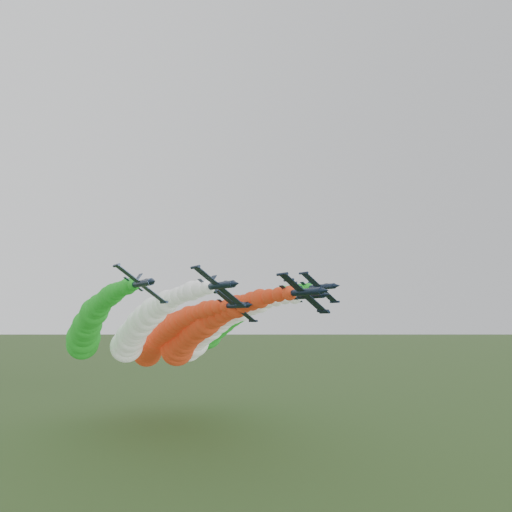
# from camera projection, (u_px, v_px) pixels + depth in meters

# --- Properties ---
(ground) EXTENTS (3000.00, 3000.00, 0.00)m
(ground) POSITION_uv_depth(u_px,v_px,m) (214.00, 487.00, 90.42)
(ground) COLOR #405F2A
(ground) RESTS_ON ground
(jet_lead) EXTENTS (17.31, 82.49, 21.82)m
(jet_lead) POSITION_uv_depth(u_px,v_px,m) (193.00, 335.00, 133.34)
(jet_lead) COLOR black
(jet_lead) RESTS_ON ground
(jet_inner_left) EXTENTS (17.14, 82.32, 21.65)m
(jet_inner_left) POSITION_uv_depth(u_px,v_px,m) (138.00, 331.00, 130.91)
(jet_inner_left) COLOR black
(jet_inner_left) RESTS_ON ground
(jet_inner_right) EXTENTS (16.82, 82.00, 21.33)m
(jet_inner_right) POSITION_uv_depth(u_px,v_px,m) (205.00, 334.00, 144.38)
(jet_inner_right) COLOR black
(jet_inner_right) RESTS_ON ground
(jet_outer_left) EXTENTS (17.07, 82.25, 21.58)m
(jet_outer_left) POSITION_uv_depth(u_px,v_px,m) (88.00, 329.00, 134.15)
(jet_outer_left) COLOR black
(jet_outer_left) RESTS_ON ground
(jet_outer_right) EXTENTS (16.45, 81.63, 20.96)m
(jet_outer_right) POSITION_uv_depth(u_px,v_px,m) (223.00, 324.00, 156.65)
(jet_outer_right) COLOR black
(jet_outer_right) RESTS_ON ground
(jet_trail) EXTENTS (17.21, 82.39, 21.72)m
(jet_trail) POSITION_uv_depth(u_px,v_px,m) (159.00, 339.00, 149.28)
(jet_trail) COLOR black
(jet_trail) RESTS_ON ground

